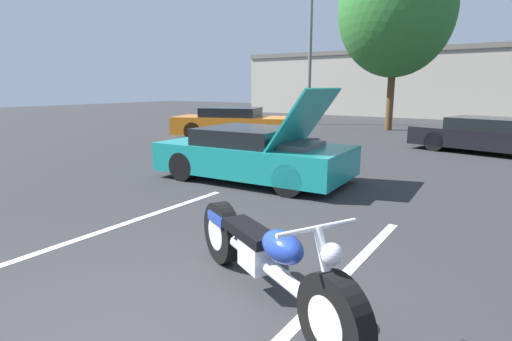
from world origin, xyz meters
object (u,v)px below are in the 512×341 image
object	(u,v)px
tree_background	(396,10)
show_car_hood_open	(255,154)
motorcycle	(265,259)
parked_car_mid_row	(492,136)
light_pole	(312,46)
parked_car_left_row	(235,124)

from	to	relation	value
tree_background	show_car_hood_open	distance (m)	12.73
motorcycle	parked_car_mid_row	distance (m)	10.98
light_pole	tree_background	bearing A→B (deg)	-8.47
light_pole	motorcycle	bearing A→B (deg)	-65.05
show_car_hood_open	tree_background	bearing A→B (deg)	89.55
motorcycle	show_car_hood_open	xyz separation A→B (m)	(-2.85, 4.07, 0.15)
light_pole	parked_car_mid_row	world-z (taller)	light_pole
show_car_hood_open	parked_car_mid_row	xyz separation A→B (m)	(3.96, 6.85, -0.05)
show_car_hood_open	light_pole	bearing A→B (deg)	108.38
light_pole	parked_car_mid_row	xyz separation A→B (m)	(8.81, -5.63, -3.52)
tree_background	parked_car_mid_row	distance (m)	8.18
light_pole	parked_car_mid_row	bearing A→B (deg)	-32.56
show_car_hood_open	parked_car_left_row	bearing A→B (deg)	127.33
show_car_hood_open	parked_car_mid_row	size ratio (longest dim) A/B	0.87
light_pole	tree_background	xyz separation A→B (m)	(4.35, -0.65, 1.20)
tree_background	parked_car_left_row	bearing A→B (deg)	-121.18
parked_car_mid_row	parked_car_left_row	xyz separation A→B (m)	(-8.42, -1.57, 0.07)
motorcycle	tree_background	bearing A→B (deg)	129.69
tree_background	show_car_hood_open	xyz separation A→B (m)	(0.50, -11.83, -4.68)
tree_background	show_car_hood_open	bearing A→B (deg)	-87.57
tree_background	parked_car_mid_row	world-z (taller)	tree_background
tree_background	motorcycle	bearing A→B (deg)	-78.11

